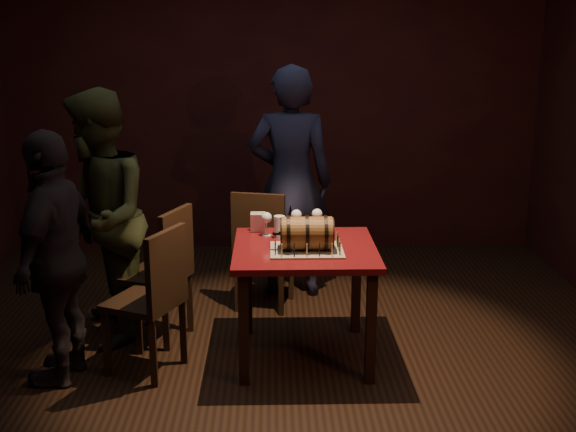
{
  "coord_description": "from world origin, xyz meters",
  "views": [
    {
      "loc": [
        -0.02,
        -4.31,
        2.1
      ],
      "look_at": [
        0.08,
        0.05,
        0.95
      ],
      "focal_mm": 45.0,
      "sensor_mm": 36.0,
      "label": 1
    }
  ],
  "objects_px": {
    "pub_table": "(305,263)",
    "wine_glass_left": "(266,219)",
    "chair_back": "(262,244)",
    "person_back": "(290,182)",
    "person_left_rear": "(99,219)",
    "barrel_cake": "(307,233)",
    "chair_left_front": "(154,293)",
    "wine_glass_mid": "(296,216)",
    "person_left_front": "(57,258)",
    "pint_of_ale": "(279,227)",
    "chair_left_rear": "(165,267)",
    "wine_glass_right": "(317,215)"
  },
  "relations": [
    {
      "from": "pub_table",
      "to": "person_back",
      "type": "distance_m",
      "value": 1.22
    },
    {
      "from": "wine_glass_right",
      "to": "chair_left_rear",
      "type": "relative_size",
      "value": 0.17
    },
    {
      "from": "pub_table",
      "to": "barrel_cake",
      "type": "xyz_separation_m",
      "value": [
        0.01,
        -0.09,
        0.22
      ]
    },
    {
      "from": "pub_table",
      "to": "wine_glass_left",
      "type": "xyz_separation_m",
      "value": [
        -0.24,
        0.25,
        0.23
      ]
    },
    {
      "from": "wine_glass_mid",
      "to": "person_left_front",
      "type": "xyz_separation_m",
      "value": [
        -1.44,
        -0.58,
        -0.1
      ]
    },
    {
      "from": "wine_glass_left",
      "to": "person_left_front",
      "type": "xyz_separation_m",
      "value": [
        -1.24,
        -0.51,
        -0.1
      ]
    },
    {
      "from": "chair_back",
      "to": "wine_glass_left",
      "type": "bearing_deg",
      "value": -85.93
    },
    {
      "from": "pub_table",
      "to": "person_back",
      "type": "relative_size",
      "value": 0.49
    },
    {
      "from": "wine_glass_mid",
      "to": "chair_left_front",
      "type": "relative_size",
      "value": 0.17
    },
    {
      "from": "wine_glass_mid",
      "to": "chair_back",
      "type": "xyz_separation_m",
      "value": [
        -0.24,
        0.5,
        -0.34
      ]
    },
    {
      "from": "barrel_cake",
      "to": "person_back",
      "type": "bearing_deg",
      "value": 93.02
    },
    {
      "from": "person_left_front",
      "to": "pint_of_ale",
      "type": "bearing_deg",
      "value": 118.27
    },
    {
      "from": "pub_table",
      "to": "wine_glass_left",
      "type": "bearing_deg",
      "value": 134.09
    },
    {
      "from": "pint_of_ale",
      "to": "person_back",
      "type": "relative_size",
      "value": 0.08
    },
    {
      "from": "barrel_cake",
      "to": "chair_left_front",
      "type": "distance_m",
      "value": 1.0
    },
    {
      "from": "wine_glass_left",
      "to": "chair_back",
      "type": "xyz_separation_m",
      "value": [
        -0.04,
        0.57,
        -0.35
      ]
    },
    {
      "from": "pint_of_ale",
      "to": "person_left_front",
      "type": "height_order",
      "value": "person_left_front"
    },
    {
      "from": "pint_of_ale",
      "to": "person_left_rear",
      "type": "bearing_deg",
      "value": 174.92
    },
    {
      "from": "barrel_cake",
      "to": "wine_glass_left",
      "type": "height_order",
      "value": "barrel_cake"
    },
    {
      "from": "person_back",
      "to": "person_left_rear",
      "type": "height_order",
      "value": "person_back"
    },
    {
      "from": "wine_glass_mid",
      "to": "chair_left_rear",
      "type": "bearing_deg",
      "value": -178.15
    },
    {
      "from": "pub_table",
      "to": "chair_back",
      "type": "distance_m",
      "value": 0.88
    },
    {
      "from": "wine_glass_mid",
      "to": "chair_left_rear",
      "type": "xyz_separation_m",
      "value": [
        -0.89,
        -0.03,
        -0.34
      ]
    },
    {
      "from": "pub_table",
      "to": "person_back",
      "type": "xyz_separation_m",
      "value": [
        -0.06,
        1.18,
        0.27
      ]
    },
    {
      "from": "wine_glass_right",
      "to": "chair_left_front",
      "type": "bearing_deg",
      "value": -152.07
    },
    {
      "from": "wine_glass_left",
      "to": "barrel_cake",
      "type": "bearing_deg",
      "value": -54.02
    },
    {
      "from": "pint_of_ale",
      "to": "person_left_rear",
      "type": "distance_m",
      "value": 1.21
    },
    {
      "from": "chair_left_front",
      "to": "person_left_rear",
      "type": "distance_m",
      "value": 0.75
    },
    {
      "from": "wine_glass_mid",
      "to": "wine_glass_right",
      "type": "xyz_separation_m",
      "value": [
        0.14,
        0.02,
        0.0
      ]
    },
    {
      "from": "chair_back",
      "to": "person_left_rear",
      "type": "bearing_deg",
      "value": -154.22
    },
    {
      "from": "chair_back",
      "to": "chair_left_front",
      "type": "height_order",
      "value": "same"
    },
    {
      "from": "person_left_rear",
      "to": "person_left_front",
      "type": "bearing_deg",
      "value": -27.84
    },
    {
      "from": "pub_table",
      "to": "wine_glass_left",
      "type": "relative_size",
      "value": 5.59
    },
    {
      "from": "barrel_cake",
      "to": "person_left_front",
      "type": "height_order",
      "value": "person_left_front"
    },
    {
      "from": "person_back",
      "to": "wine_glass_right",
      "type": "bearing_deg",
      "value": 105.15
    },
    {
      "from": "wine_glass_left",
      "to": "person_back",
      "type": "xyz_separation_m",
      "value": [
        0.18,
        0.93,
        0.05
      ]
    },
    {
      "from": "wine_glass_mid",
      "to": "chair_left_front",
      "type": "distance_m",
      "value": 1.09
    },
    {
      "from": "pint_of_ale",
      "to": "wine_glass_left",
      "type": "bearing_deg",
      "value": 145.9
    },
    {
      "from": "barrel_cake",
      "to": "chair_left_front",
      "type": "bearing_deg",
      "value": -173.09
    },
    {
      "from": "pint_of_ale",
      "to": "person_left_front",
      "type": "distance_m",
      "value": 1.4
    },
    {
      "from": "person_left_rear",
      "to": "chair_left_rear",
      "type": "bearing_deg",
      "value": 73.3
    },
    {
      "from": "person_back",
      "to": "person_left_rear",
      "type": "xyz_separation_m",
      "value": [
        -1.3,
        -0.88,
        -0.05
      ]
    },
    {
      "from": "person_left_front",
      "to": "barrel_cake",
      "type": "bearing_deg",
      "value": 105.76
    },
    {
      "from": "chair_back",
      "to": "person_left_rear",
      "type": "xyz_separation_m",
      "value": [
        -1.08,
        -0.52,
        0.34
      ]
    },
    {
      "from": "pub_table",
      "to": "wine_glass_mid",
      "type": "relative_size",
      "value": 5.59
    },
    {
      "from": "wine_glass_mid",
      "to": "person_left_rear",
      "type": "xyz_separation_m",
      "value": [
        -1.32,
        -0.02,
        -0.01
      ]
    },
    {
      "from": "wine_glass_right",
      "to": "person_left_front",
      "type": "bearing_deg",
      "value": -159.41
    },
    {
      "from": "pint_of_ale",
      "to": "pub_table",
      "type": "bearing_deg",
      "value": -50.73
    },
    {
      "from": "pint_of_ale",
      "to": "chair_left_front",
      "type": "bearing_deg",
      "value": -152.54
    },
    {
      "from": "wine_glass_left",
      "to": "wine_glass_mid",
      "type": "relative_size",
      "value": 1.0
    }
  ]
}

